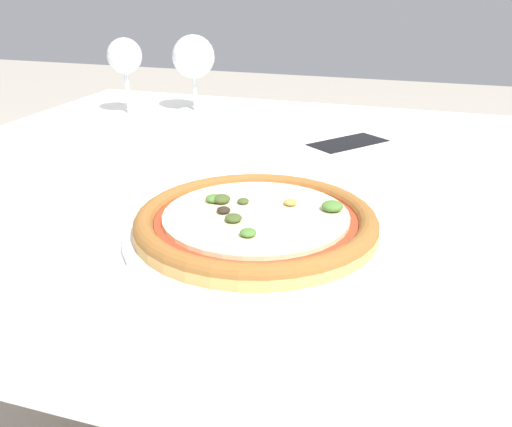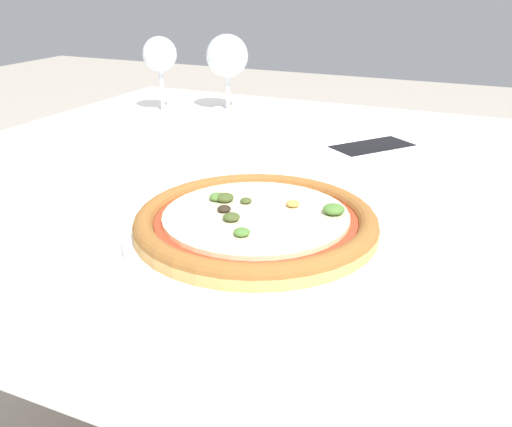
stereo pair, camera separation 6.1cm
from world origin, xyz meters
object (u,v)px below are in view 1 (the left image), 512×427
Objects in this scene: dining_table at (274,231)px; pizza_plate at (256,225)px; wine_glass_far_right at (125,59)px; wine_glass_far_left at (194,59)px; cell_phone at (348,146)px.

pizza_plate is at bearing -79.45° from dining_table.
wine_glass_far_right reaches higher than dining_table.
wine_glass_far_left is at bearing 128.79° from dining_table.
wine_glass_far_left is 0.40m from cell_phone.
wine_glass_far_right reaches higher than cell_phone.
cell_phone is (0.34, -0.17, -0.10)m from wine_glass_far_left.
dining_table is at bearing -51.21° from wine_glass_far_left.
dining_table is 0.20m from cell_phone.
dining_table is at bearing -114.62° from cell_phone.
dining_table is 7.58× the size of wine_glass_far_right.
wine_glass_far_left reaches higher than cell_phone.
dining_table is 0.24m from pizza_plate.
pizza_plate is 1.81× the size of cell_phone.
wine_glass_far_left is at bearing 119.60° from pizza_plate.
cell_phone is at bearing 65.38° from dining_table.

